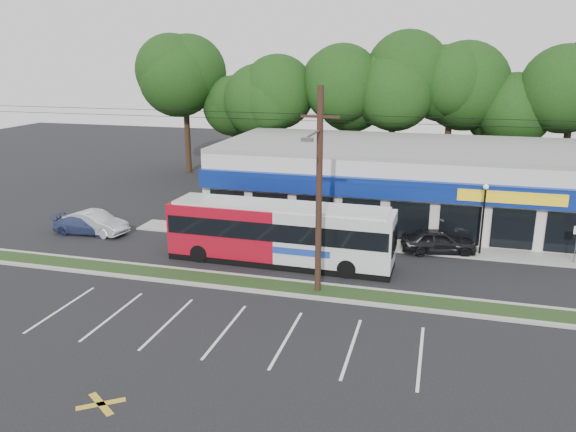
# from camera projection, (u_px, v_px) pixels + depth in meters

# --- Properties ---
(ground) EXTENTS (120.00, 120.00, 0.00)m
(ground) POSITION_uv_depth(u_px,v_px,m) (253.00, 293.00, 27.57)
(ground) COLOR black
(ground) RESTS_ON ground
(grass_strip) EXTENTS (40.00, 1.60, 0.12)m
(grass_strip) POSITION_uv_depth(u_px,v_px,m) (260.00, 285.00, 28.48)
(grass_strip) COLOR #1A3114
(grass_strip) RESTS_ON ground
(curb_south) EXTENTS (40.00, 0.25, 0.14)m
(curb_south) POSITION_uv_depth(u_px,v_px,m) (254.00, 291.00, 27.69)
(curb_south) COLOR #9E9E93
(curb_south) RESTS_ON ground
(curb_north) EXTENTS (40.00, 0.25, 0.14)m
(curb_north) POSITION_uv_depth(u_px,v_px,m) (265.00, 278.00, 29.26)
(curb_north) COLOR #9E9E93
(curb_north) RESTS_ON ground
(sidewalk) EXTENTS (32.00, 2.20, 0.10)m
(sidewalk) POSITION_uv_depth(u_px,v_px,m) (377.00, 244.00, 34.62)
(sidewalk) COLOR #9E9E93
(sidewalk) RESTS_ON ground
(strip_mall) EXTENTS (25.00, 12.55, 5.30)m
(strip_mall) POSITION_uv_depth(u_px,v_px,m) (397.00, 180.00, 40.19)
(strip_mall) COLOR #BDB7AF
(strip_mall) RESTS_ON ground
(utility_pole) EXTENTS (50.00, 2.77, 10.00)m
(utility_pole) POSITION_uv_depth(u_px,v_px,m) (315.00, 185.00, 26.22)
(utility_pole) COLOR black
(utility_pole) RESTS_ON ground
(lamp_post) EXTENTS (0.30, 0.30, 4.25)m
(lamp_post) POSITION_uv_depth(u_px,v_px,m) (484.00, 211.00, 32.19)
(lamp_post) COLOR black
(lamp_post) RESTS_ON ground
(tree_line) EXTENTS (46.76, 6.76, 11.83)m
(tree_line) POSITION_uv_depth(u_px,v_px,m) (393.00, 90.00, 48.34)
(tree_line) COLOR black
(tree_line) RESTS_ON ground
(metrobus) EXTENTS (12.70, 2.90, 3.40)m
(metrobus) POSITION_uv_depth(u_px,v_px,m) (280.00, 232.00, 31.23)
(metrobus) COLOR maroon
(metrobus) RESTS_ON ground
(car_dark) EXTENTS (4.58, 2.56, 1.47)m
(car_dark) POSITION_uv_depth(u_px,v_px,m) (439.00, 241.00, 33.04)
(car_dark) COLOR black
(car_dark) RESTS_ON ground
(car_silver) EXTENTS (4.65, 2.31, 1.47)m
(car_silver) POSITION_uv_depth(u_px,v_px,m) (96.00, 223.00, 36.72)
(car_silver) COLOR #ADB1B5
(car_silver) RESTS_ON ground
(car_blue) EXTENTS (4.30, 2.06, 1.21)m
(car_blue) POSITION_uv_depth(u_px,v_px,m) (86.00, 225.00, 36.75)
(car_blue) COLOR navy
(car_blue) RESTS_ON ground
(pedestrian_a) EXTENTS (0.84, 0.81, 1.94)m
(pedestrian_a) POSITION_uv_depth(u_px,v_px,m) (337.00, 229.00, 34.52)
(pedestrian_a) COLOR silver
(pedestrian_a) RESTS_ON ground
(pedestrian_b) EXTENTS (0.97, 0.92, 1.58)m
(pedestrian_b) POSITION_uv_depth(u_px,v_px,m) (358.00, 236.00, 33.79)
(pedestrian_b) COLOR beige
(pedestrian_b) RESTS_ON ground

